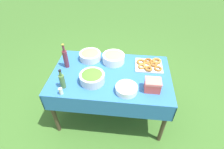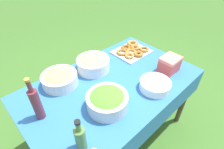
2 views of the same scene
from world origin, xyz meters
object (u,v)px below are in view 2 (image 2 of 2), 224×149
(donut_platter, at_px, (132,50))
(cooler_box, at_px, (170,64))
(salad_bowl, at_px, (107,100))
(olive_oil_bottle, at_px, (80,138))
(bread_bowl, at_px, (60,78))
(pasta_bowl, at_px, (93,63))
(wine_bottle, at_px, (36,103))
(plate_stack, at_px, (155,85))

(donut_platter, distance_m, cooler_box, 0.44)
(salad_bowl, relative_size, olive_oil_bottle, 1.18)
(salad_bowl, relative_size, cooler_box, 1.68)
(bread_bowl, relative_size, cooler_box, 1.64)
(salad_bowl, bearing_deg, pasta_bowl, 63.69)
(bread_bowl, bearing_deg, donut_platter, -4.98)
(cooler_box, bearing_deg, olive_oil_bottle, -176.25)
(bread_bowl, bearing_deg, wine_bottle, -143.09)
(wine_bottle, bearing_deg, olive_oil_bottle, -78.79)
(pasta_bowl, distance_m, bread_bowl, 0.32)
(cooler_box, bearing_deg, bread_bowl, 147.76)
(olive_oil_bottle, distance_m, wine_bottle, 0.38)
(donut_platter, height_order, cooler_box, cooler_box)
(olive_oil_bottle, bearing_deg, pasta_bowl, 46.43)
(olive_oil_bottle, height_order, bread_bowl, olive_oil_bottle)
(salad_bowl, height_order, olive_oil_bottle, olive_oil_bottle)
(pasta_bowl, relative_size, plate_stack, 1.19)
(donut_platter, bearing_deg, bread_bowl, 175.02)
(pasta_bowl, height_order, donut_platter, pasta_bowl)
(plate_stack, xyz_separation_m, bread_bowl, (-0.52, 0.56, 0.03))
(pasta_bowl, distance_m, wine_bottle, 0.62)
(salad_bowl, height_order, bread_bowl, salad_bowl)
(salad_bowl, height_order, plate_stack, salad_bowl)
(plate_stack, distance_m, bread_bowl, 0.77)
(plate_stack, relative_size, wine_bottle, 0.73)
(pasta_bowl, bearing_deg, cooler_box, -44.82)
(donut_platter, height_order, plate_stack, plate_stack)
(donut_platter, bearing_deg, salad_bowl, -151.11)
(donut_platter, xyz_separation_m, cooler_box, (0.00, -0.44, 0.05))
(plate_stack, height_order, wine_bottle, wine_bottle)
(donut_platter, relative_size, bread_bowl, 1.24)
(cooler_box, bearing_deg, salad_bowl, 174.95)
(pasta_bowl, xyz_separation_m, olive_oil_bottle, (-0.52, -0.54, 0.03))
(plate_stack, bearing_deg, bread_bowl, 132.83)
(pasta_bowl, height_order, bread_bowl, pasta_bowl)
(plate_stack, distance_m, cooler_box, 0.29)
(plate_stack, xyz_separation_m, cooler_box, (0.28, 0.06, 0.03))
(pasta_bowl, bearing_deg, plate_stack, -69.57)
(salad_bowl, height_order, pasta_bowl, pasta_bowl)
(plate_stack, bearing_deg, olive_oil_bottle, -179.22)
(pasta_bowl, height_order, olive_oil_bottle, olive_oil_bottle)
(pasta_bowl, bearing_deg, salad_bowl, -116.31)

